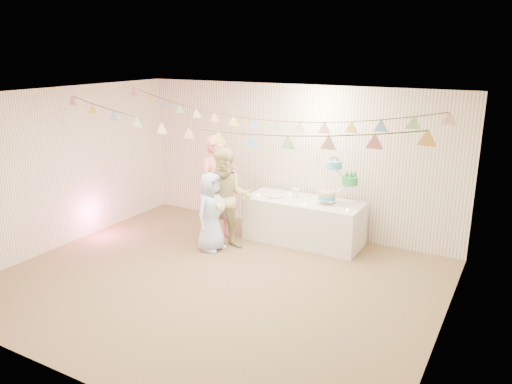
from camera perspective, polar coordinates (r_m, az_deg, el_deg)
The scene contains 23 objects.
floor at distance 7.21m, azimuth -4.57°, elevation -10.15°, with size 6.00×6.00×0.00m, color brown.
ceiling at distance 6.50m, azimuth -5.09°, elevation 10.88°, with size 6.00×6.00×0.00m, color white.
back_wall at distance 8.85m, azimuth 4.27°, elevation 3.78°, with size 6.00×6.00×0.00m, color white.
front_wall at distance 5.00m, azimuth -21.16°, elevation -7.25°, with size 6.00×6.00×0.00m, color white.
left_wall at distance 8.74m, azimuth -21.38°, elevation 2.53°, with size 5.00×5.00×0.00m, color white.
right_wall at distance 5.70m, azimuth 21.13°, elevation -4.34°, with size 5.00×5.00×0.00m, color white.
table at distance 8.50m, azimuth 5.47°, elevation -3.30°, with size 1.97×0.79×0.74m, color silver.
cake_stand at distance 8.13m, azimuth 9.29°, elevation 1.19°, with size 0.66×0.39×0.74m, color silver, non-canonical shape.
cake_bottom at distance 8.20m, azimuth 8.08°, elevation -0.69°, with size 0.31×0.31×0.15m, color #28B5BD, non-canonical shape.
cake_middle at distance 8.16m, azimuth 10.69°, elevation 1.07°, with size 0.27×0.27×0.22m, color green, non-canonical shape.
cake_top_tier at distance 8.06m, azimuth 8.90°, elevation 2.95°, with size 0.25×0.25×0.19m, color #47B4E0, non-canonical shape.
platter at distance 8.55m, azimuth 2.17°, elevation -0.38°, with size 0.31×0.31×0.02m, color white.
posy at distance 8.47m, azimuth 4.53°, elevation -0.01°, with size 0.15×0.15×0.18m, color white, non-canonical shape.
person_adult_a at distance 8.48m, azimuth -4.29°, elevation 0.46°, with size 0.66×0.43×1.81m, color #F4827F.
person_adult_b at distance 8.05m, azimuth -3.29°, elevation -0.84°, with size 0.82×0.64×1.68m, color #C6BA7A.
person_child at distance 8.06m, azimuth -5.08°, elevation -2.26°, with size 0.64×0.41×1.30m, color #B4CEFF.
bunting_back at distance 7.45m, azimuth -0.22°, elevation 9.68°, with size 5.60×1.10×0.40m, color pink, non-canonical shape.
bunting_front at distance 6.36m, azimuth -6.05°, elevation 8.20°, with size 5.60×0.90×0.36m, color #72A5E5, non-canonical shape.
tealight_0 at distance 8.59m, azimuth 0.25°, elevation -0.32°, with size 0.04×0.04×0.03m, color #FFD88C.
tealight_1 at distance 8.67m, azimuth 3.91°, elevation -0.19°, with size 0.04×0.04×0.03m, color #FFD88C.
tealight_2 at distance 8.15m, azimuth 5.55°, elevation -1.32°, with size 0.04×0.04×0.03m, color #FFD88C.
tealight_3 at distance 8.45m, azimuth 8.31°, elevation -0.78°, with size 0.04×0.04×0.03m, color #FFD88C.
tealight_4 at distance 7.94m, azimuth 10.42°, elevation -1.99°, with size 0.04×0.04×0.03m, color #FFD88C.
Camera 1 is at (3.65, -5.34, 3.19)m, focal length 35.00 mm.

